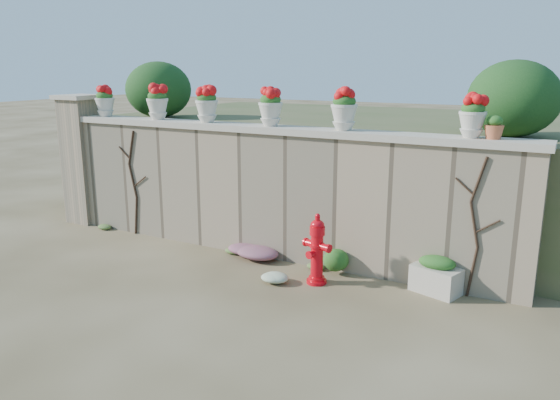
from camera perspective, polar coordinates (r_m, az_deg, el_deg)
The scene contains 21 objects.
ground at distance 7.65m, azimuth -8.01°, elevation -9.47°, with size 80.00×80.00×0.00m, color #4C3E26.
stone_wall at distance 8.77m, azimuth -1.25°, elevation 0.59°, with size 8.00×0.40×2.00m, color gray.
wall_cap at distance 8.59m, azimuth -1.29°, elevation 7.42°, with size 8.10×0.52×0.10m, color beige.
gate_pillar at distance 11.33m, azimuth -19.85°, elevation 4.11°, with size 0.72×0.72×2.48m.
raised_fill at distance 11.60m, azimuth 6.63°, elevation 3.76°, with size 9.00×6.00×2.00m, color #384C23.
back_shrub_left at distance 11.39m, azimuth -12.57°, elevation 11.19°, with size 1.30×1.30×1.10m, color #143814.
back_shrub_right at distance 8.66m, azimuth 23.24°, elevation 9.70°, with size 1.30×1.30×1.10m, color #143814.
vine_left at distance 10.18m, azimuth -15.08°, elevation 1.91°, with size 0.60×0.04×1.91m.
vine_right at distance 7.53m, azimuth 19.72°, elevation -2.53°, with size 0.60×0.04×1.91m.
fire_hydrant at distance 7.70m, azimuth 3.88°, elevation -5.12°, with size 0.44×0.31×1.02m.
planter_box at distance 7.75m, azimuth 16.01°, elevation -7.61°, with size 0.72×0.54×0.53m.
green_shrub at distance 8.18m, azimuth 5.49°, elevation -5.95°, with size 0.52×0.47×0.50m, color #1E5119.
magenta_clump at distance 8.76m, azimuth -2.74°, elevation -5.33°, with size 1.02×0.68×0.27m, color #AF2382.
white_flowers at distance 7.84m, azimuth -0.35°, elevation -8.00°, with size 0.51×0.40×0.18m, color white.
urn_pot_0 at distance 10.71m, azimuth -17.83°, elevation 9.76°, with size 0.35×0.35×0.55m.
urn_pot_1 at distance 9.84m, azimuth -12.69°, elevation 9.89°, with size 0.37×0.37×0.59m.
urn_pot_2 at distance 9.19m, azimuth -7.67°, elevation 9.84°, with size 0.37×0.37×0.59m.
urn_pot_3 at distance 8.53m, azimuth -1.00°, elevation 9.67°, with size 0.37×0.37×0.59m.
urn_pot_4 at distance 8.01m, azimuth 6.72°, elevation 9.37°, with size 0.39×0.39×0.60m.
urn_pot_5 at distance 7.53m, azimuth 19.47°, elevation 8.20°, with size 0.35×0.35×0.55m.
terracotta_pot at distance 7.51m, azimuth 21.46°, elevation 6.97°, with size 0.24×0.24×0.29m.
Camera 1 is at (4.24, -5.61, 3.00)m, focal length 35.00 mm.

